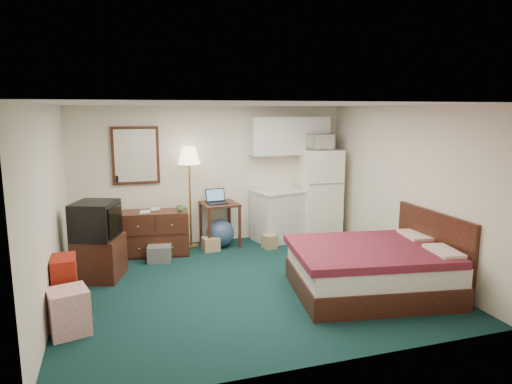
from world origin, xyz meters
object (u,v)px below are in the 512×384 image
object	(u,v)px
tv_stand	(100,258)
suitcase	(65,286)
bed	(371,270)
floor_lamp	(190,197)
fridge	(320,194)
desk	(220,224)
kitchen_counter	(278,216)
dresser	(156,233)

from	to	relation	value
tv_stand	suitcase	size ratio (longest dim) A/B	0.94
bed	floor_lamp	bearing A→B (deg)	133.60
floor_lamp	bed	world-z (taller)	floor_lamp
floor_lamp	suitcase	bearing A→B (deg)	-129.58
floor_lamp	suitcase	distance (m)	3.02
fridge	floor_lamp	bearing A→B (deg)	-177.74
fridge	tv_stand	distance (m)	4.16
desk	kitchen_counter	xyz separation A→B (m)	(1.12, -0.00, 0.07)
floor_lamp	desk	bearing A→B (deg)	-9.02
kitchen_counter	tv_stand	xyz separation A→B (m)	(-3.16, -1.07, -0.16)
dresser	suitcase	xyz separation A→B (m)	(-1.25, -2.02, -0.02)
fridge	tv_stand	xyz separation A→B (m)	(-3.99, -1.04, -0.54)
bed	fridge	bearing A→B (deg)	88.32
bed	tv_stand	xyz separation A→B (m)	(-3.47, 1.67, -0.01)
dresser	suitcase	size ratio (longest dim) A/B	1.54
dresser	bed	world-z (taller)	dresser
desk	tv_stand	distance (m)	2.31
kitchen_counter	suitcase	distance (m)	4.16
fridge	suitcase	world-z (taller)	fridge
suitcase	tv_stand	bearing A→B (deg)	68.62
floor_lamp	fridge	world-z (taller)	floor_lamp
floor_lamp	tv_stand	bearing A→B (deg)	-142.81
fridge	desk	bearing A→B (deg)	-176.06
dresser	fridge	size ratio (longest dim) A/B	0.65
suitcase	kitchen_counter	bearing A→B (deg)	28.59
desk	suitcase	distance (m)	3.27
dresser	suitcase	bearing A→B (deg)	-114.32
kitchen_counter	dresser	bearing A→B (deg)	171.71
desk	floor_lamp	bearing A→B (deg)	166.16
dresser	floor_lamp	xyz separation A→B (m)	(0.64, 0.28, 0.53)
desk	bed	bearing A→B (deg)	-67.38
desk	bed	xyz separation A→B (m)	(1.43, -2.75, -0.07)
floor_lamp	tv_stand	distance (m)	2.01
dresser	tv_stand	distance (m)	1.25
floor_lamp	desk	distance (m)	0.73
dresser	fridge	world-z (taller)	fridge
kitchen_counter	tv_stand	world-z (taller)	kitchen_counter
floor_lamp	fridge	size ratio (longest dim) A/B	1.06
tv_stand	desk	bearing A→B (deg)	46.33
kitchen_counter	fridge	world-z (taller)	fridge
floor_lamp	bed	xyz separation A→B (m)	(1.94, -2.83, -0.58)
floor_lamp	desk	size ratio (longest dim) A/B	2.29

